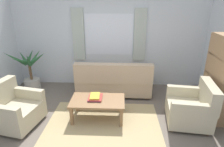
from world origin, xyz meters
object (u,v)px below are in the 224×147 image
at_px(bookshelf, 220,77).
at_px(coffee_table, 98,102).
at_px(armchair_left, 13,109).
at_px(book_stack_on_table, 95,97).
at_px(couch, 114,81).
at_px(armchair_right, 192,108).
at_px(potted_plant, 30,74).

bearing_deg(bookshelf, coffee_table, 95.94).
xyz_separation_m(armchair_left, book_stack_on_table, (1.57, 0.35, 0.12)).
bearing_deg(armchair_left, book_stack_on_table, -65.98).
height_order(couch, armchair_right, couch).
distance_m(armchair_right, coffee_table, 1.89).
distance_m(couch, coffee_table, 1.16).
bearing_deg(armchair_right, couch, -120.10).
xyz_separation_m(armchair_left, armchair_right, (3.52, 0.21, 0.00)).
bearing_deg(bookshelf, book_stack_on_table, 94.53).
bearing_deg(couch, armchair_left, 36.35).
relative_size(armchair_right, book_stack_on_table, 2.75).
distance_m(armchair_right, bookshelf, 0.87).
bearing_deg(armchair_right, bookshelf, 126.10).
bearing_deg(couch, book_stack_on_table, 72.03).
relative_size(book_stack_on_table, potted_plant, 0.29).
relative_size(coffee_table, book_stack_on_table, 3.24).
height_order(coffee_table, bookshelf, bookshelf).
xyz_separation_m(couch, coffee_table, (-0.29, -1.12, 0.01)).
xyz_separation_m(potted_plant, bookshelf, (4.47, -1.05, 0.43)).
distance_m(couch, armchair_right, 2.00).
height_order(coffee_table, book_stack_on_table, book_stack_on_table).
bearing_deg(coffee_table, couch, 75.56).
distance_m(couch, potted_plant, 2.29).
height_order(potted_plant, bookshelf, bookshelf).
relative_size(coffee_table, bookshelf, 0.64).
bearing_deg(couch, potted_plant, -4.66).
bearing_deg(potted_plant, couch, -4.66).
height_order(armchair_left, armchair_right, same).
height_order(armchair_right, book_stack_on_table, armchair_right).
height_order(book_stack_on_table, bookshelf, bookshelf).
height_order(couch, bookshelf, bookshelf).
bearing_deg(book_stack_on_table, armchair_left, -167.58).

